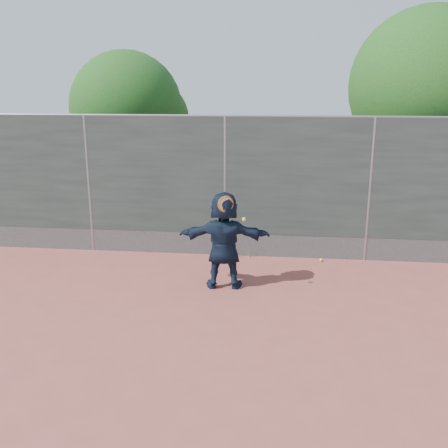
# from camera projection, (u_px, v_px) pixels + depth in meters

# --- Properties ---
(ground) EXTENTS (80.00, 80.00, 0.00)m
(ground) POSITION_uv_depth(u_px,v_px,m) (200.00, 329.00, 7.64)
(ground) COLOR #9E4C42
(ground) RESTS_ON ground
(player) EXTENTS (1.70, 0.63, 1.80)m
(player) POSITION_uv_depth(u_px,v_px,m) (224.00, 240.00, 9.02)
(player) COLOR #121F33
(player) RESTS_ON ground
(ball_ground) EXTENTS (0.07, 0.07, 0.07)m
(ball_ground) POSITION_uv_depth(u_px,v_px,m) (321.00, 260.00, 10.56)
(ball_ground) COLOR yellow
(ball_ground) RESTS_ON ground
(fence) EXTENTS (20.00, 0.06, 3.03)m
(fence) POSITION_uv_depth(u_px,v_px,m) (225.00, 184.00, 10.56)
(fence) COLOR #38423D
(fence) RESTS_ON ground
(swing_action) EXTENTS (0.50, 0.21, 0.51)m
(swing_action) POSITION_uv_depth(u_px,v_px,m) (227.00, 207.00, 8.64)
(swing_action) COLOR #CA5B13
(swing_action) RESTS_ON ground
(tree_right) EXTENTS (3.78, 3.60, 5.39)m
(tree_right) POSITION_uv_depth(u_px,v_px,m) (434.00, 90.00, 11.70)
(tree_right) COLOR #382314
(tree_right) RESTS_ON ground
(tree_left) EXTENTS (3.15, 3.00, 4.53)m
(tree_left) POSITION_uv_depth(u_px,v_px,m) (133.00, 111.00, 13.43)
(tree_left) COLOR #382314
(tree_left) RESTS_ON ground
(weed_clump) EXTENTS (0.68, 0.07, 0.30)m
(weed_clump) POSITION_uv_depth(u_px,v_px,m) (238.00, 251.00, 10.81)
(weed_clump) COLOR #387226
(weed_clump) RESTS_ON ground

